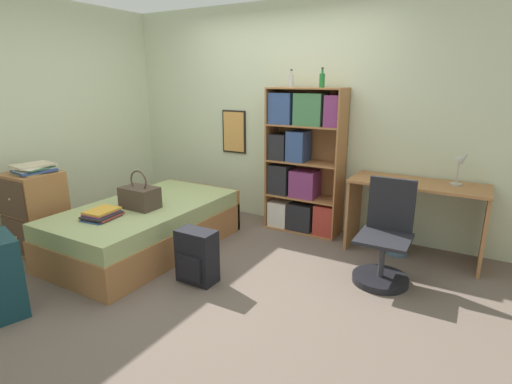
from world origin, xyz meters
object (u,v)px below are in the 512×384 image
object	(u,v)px
suitcase	(0,275)
desk_lamp	(462,163)
desk_chair	(384,250)
waste_bin	(398,241)
handbag	(140,197)
magazine_pile_on_dresser	(34,168)
dresser	(36,212)
desk	(416,205)
book_stack_on_bed	(102,214)
bookcase	(301,164)
bottle_green	(291,80)
bed	(147,227)
backpack	(197,257)
bottle_brown	(322,80)

from	to	relation	value
suitcase	desk_lamp	xyz separation A→B (m)	(2.86, 2.75, 0.67)
desk_chair	waste_bin	xyz separation A→B (m)	(0.00, 0.64, -0.14)
handbag	magazine_pile_on_dresser	size ratio (longest dim) A/B	0.96
dresser	desk	xyz separation A→B (m)	(3.40, 1.83, 0.12)
book_stack_on_bed	handbag	bearing A→B (deg)	78.02
waste_bin	dresser	bearing A→B (deg)	-151.52
bookcase	bottle_green	size ratio (longest dim) A/B	8.61
dresser	desk	world-z (taller)	dresser
handbag	waste_bin	world-z (taller)	handbag
bed	waste_bin	bearing A→B (deg)	26.97
book_stack_on_bed	backpack	xyz separation A→B (m)	(0.96, 0.19, -0.28)
book_stack_on_bed	bottle_brown	distance (m)	2.58
suitcase	bookcase	size ratio (longest dim) A/B	0.45
book_stack_on_bed	desk_lamp	world-z (taller)	desk_lamp
magazine_pile_on_dresser	bottle_brown	xyz separation A→B (m)	(2.31, 1.83, 0.85)
book_stack_on_bed	bookcase	world-z (taller)	bookcase
desk_lamp	bed	bearing A→B (deg)	-154.84
book_stack_on_bed	bottle_brown	xyz separation A→B (m)	(1.44, 1.77, 1.21)
bookcase	desk_chair	world-z (taller)	bookcase
bookcase	suitcase	bearing A→B (deg)	-114.02
desk	waste_bin	bearing A→B (deg)	-157.35
bottle_green	waste_bin	world-z (taller)	bottle_green
handbag	bottle_green	bearing A→B (deg)	55.62
bookcase	bottle_green	distance (m)	0.94
suitcase	bed	bearing A→B (deg)	87.09
suitcase	desk	distance (m)	3.67
suitcase	desk_chair	world-z (taller)	desk_chair
desk_lamp	bottle_brown	bearing A→B (deg)	-178.32
bookcase	backpack	xyz separation A→B (m)	(-0.25, -1.63, -0.56)
bottle_brown	desk	world-z (taller)	bottle_brown
desk_lamp	magazine_pile_on_dresser	bearing A→B (deg)	-153.25
book_stack_on_bed	bookcase	distance (m)	2.20
magazine_pile_on_dresser	bottle_brown	size ratio (longest dim) A/B	1.97
bottle_green	desk_lamp	size ratio (longest dim) A/B	0.57
bookcase	waste_bin	distance (m)	1.34
magazine_pile_on_dresser	desk_lamp	size ratio (longest dim) A/B	1.18
bookcase	backpack	world-z (taller)	bookcase
desk_chair	dresser	bearing A→B (deg)	-160.89
bottle_brown	bed	bearing A→B (deg)	-137.48
dresser	desk_lamp	size ratio (longest dim) A/B	2.45
dresser	bottle_green	xyz separation A→B (m)	(1.96, 1.92, 1.31)
magazine_pile_on_dresser	waste_bin	bearing A→B (deg)	28.24
bookcase	bottle_brown	world-z (taller)	bottle_brown
waste_bin	bookcase	bearing A→B (deg)	173.24
suitcase	dresser	bearing A→B (deg)	136.34
suitcase	magazine_pile_on_dresser	size ratio (longest dim) A/B	1.87
handbag	suitcase	world-z (taller)	handbag
suitcase	backpack	distance (m)	1.49
waste_bin	book_stack_on_bed	bearing A→B (deg)	-144.64
suitcase	bottle_green	bearing A→B (deg)	68.68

